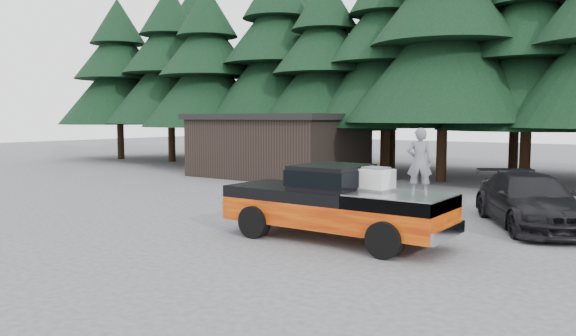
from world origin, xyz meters
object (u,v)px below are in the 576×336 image
Objects in this scene: pickup_truck at (335,214)px; man_on_bed at (419,162)px; air_compressor at (376,180)px; parked_car at (530,201)px; utility_building at (279,145)px.

man_on_bed is (2.24, -0.02, 1.44)m from pickup_truck.
man_on_bed reaches higher than pickup_truck.
parked_car is at bearing 68.28° from air_compressor.
air_compressor is at bearing -150.32° from parked_car.
air_compressor reaches higher than parked_car.
man_on_bed is at bearing -137.15° from parked_car.
air_compressor is 0.09× the size of utility_building.
utility_building reaches higher than man_on_bed.
pickup_truck is at bearing -158.34° from parked_car.
utility_building is at bearing 131.69° from pickup_truck.
man_on_bed is 5.12m from parked_car.
utility_building is (-11.59, 11.67, 0.08)m from air_compressor.
man_on_bed is 0.30× the size of parked_car.
pickup_truck is 5.95m from parked_car.
pickup_truck is 15.88m from utility_building.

